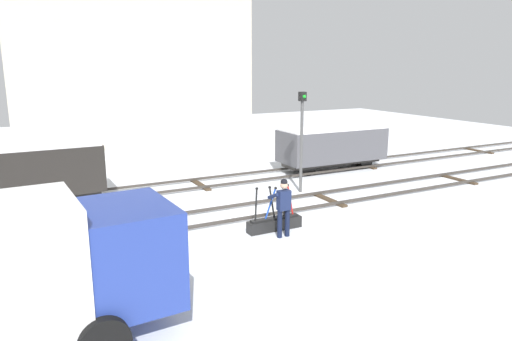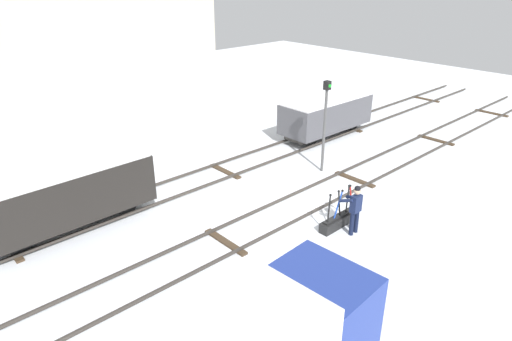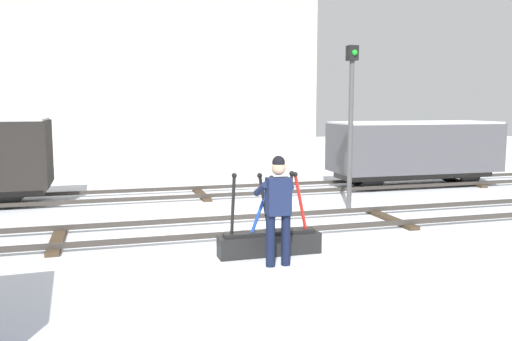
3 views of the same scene
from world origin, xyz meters
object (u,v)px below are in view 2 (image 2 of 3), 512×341
at_px(freight_car_near_switch, 326,114).
at_px(signal_post, 325,118).
at_px(freight_car_back_track, 65,194).
at_px(rail_worker, 355,207).
at_px(switch_lever_frame, 340,219).

bearing_deg(freight_car_near_switch, signal_post, -141.54).
bearing_deg(freight_car_back_track, signal_post, -16.44).
bearing_deg(rail_worker, signal_post, 51.05).
xyz_separation_m(switch_lever_frame, freight_car_near_switch, (6.75, 6.20, 0.96)).
distance_m(switch_lever_frame, rail_worker, 0.97).
relative_size(switch_lever_frame, freight_car_near_switch, 0.34).
bearing_deg(signal_post, freight_car_back_track, 164.50).
bearing_deg(switch_lever_frame, freight_car_back_track, 137.88).
height_order(signal_post, freight_car_near_switch, signal_post).
bearing_deg(freight_car_near_switch, rail_worker, -134.38).
xyz_separation_m(switch_lever_frame, signal_post, (3.15, 3.40, 2.19)).
height_order(rail_worker, freight_car_back_track, freight_car_back_track).
bearing_deg(rail_worker, switch_lever_frame, 84.50).
bearing_deg(freight_car_back_track, rail_worker, -45.66).
distance_m(switch_lever_frame, freight_car_back_track, 9.36).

